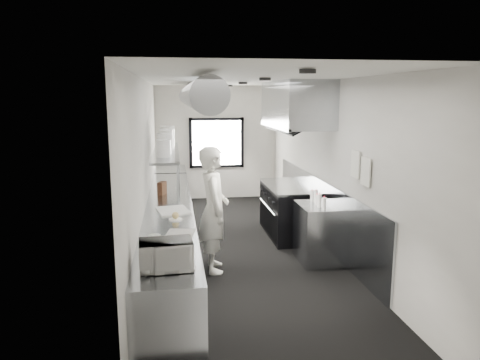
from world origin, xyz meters
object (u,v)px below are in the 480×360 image
object	(u,v)px
deli_tub_a	(155,251)
line_cook	(214,210)
small_plate	(176,219)
squeeze_bottle_e	(312,196)
cutting_board	(173,211)
plate_stack_d	(167,137)
plate_stack_c	(166,140)
exhaust_hood	(295,105)
knife_block	(162,188)
squeeze_bottle_b	(319,201)
prep_counter	(170,236)
pass_shelf	(166,153)
deli_tub_b	(155,240)
plate_stack_a	(163,148)
squeeze_bottle_d	(316,196)
microwave	(166,255)
squeeze_bottle_c	(317,200)
range	(290,210)
far_work_table	(171,188)
squeeze_bottle_a	(324,204)
bottle_station	(320,233)
plate_stack_b	(164,143)

from	to	relation	value
deli_tub_a	line_cook	bearing A→B (deg)	66.68
small_plate	squeeze_bottle_e	world-z (taller)	squeeze_bottle_e
small_plate	cutting_board	size ratio (longest dim) A/B	0.32
plate_stack_d	plate_stack_c	bearing A→B (deg)	-92.97
exhaust_hood	knife_block	size ratio (longest dim) A/B	10.20
squeeze_bottle_b	plate_stack_c	bearing A→B (deg)	138.58
knife_block	plate_stack_c	size ratio (longest dim) A/B	0.59
plate_stack_c	plate_stack_d	bearing A→B (deg)	87.03
prep_counter	pass_shelf	bearing A→B (deg)	91.56
deli_tub_b	plate_stack_d	xyz separation A→B (m)	(0.13, 3.81, 0.82)
plate_stack_a	squeeze_bottle_d	distance (m)	2.56
deli_tub_a	knife_block	size ratio (longest dim) A/B	0.63
microwave	plate_stack_c	size ratio (longest dim) A/B	1.27
exhaust_hood	squeeze_bottle_e	world-z (taller)	exhaust_hood
deli_tub_b	plate_stack_a	size ratio (longest dim) A/B	0.52
squeeze_bottle_c	small_plate	bearing A→B (deg)	-165.59
range	microwave	bearing A→B (deg)	-120.70
deli_tub_a	far_work_table	bearing A→B (deg)	88.74
far_work_table	squeeze_bottle_d	xyz separation A→B (m)	(2.27, -3.74, 0.55)
cutting_board	squeeze_bottle_e	size ratio (longest dim) A/B	3.25
range	far_work_table	world-z (taller)	range
line_cook	deli_tub_a	distance (m)	1.95
plate_stack_a	plate_stack_d	world-z (taller)	plate_stack_d
pass_shelf	knife_block	xyz separation A→B (m)	(-0.08, -0.58, -0.53)
microwave	squeeze_bottle_a	distance (m)	3.02
deli_tub_b	knife_block	world-z (taller)	knife_block
deli_tub_b	squeeze_bottle_b	world-z (taller)	squeeze_bottle_b
bottle_station	plate_stack_b	size ratio (longest dim) A/B	2.71
squeeze_bottle_c	squeeze_bottle_a	bearing A→B (deg)	-88.48
plate_stack_b	cutting_board	bearing A→B (deg)	-85.28
deli_tub_b	squeeze_bottle_a	xyz separation A→B (m)	(2.40, 1.23, 0.04)
small_plate	line_cook	bearing A→B (deg)	36.79
squeeze_bottle_b	squeeze_bottle_e	bearing A→B (deg)	88.25
line_cook	plate_stack_d	world-z (taller)	plate_stack_d
prep_counter	squeeze_bottle_b	distance (m)	2.32
bottle_station	squeeze_bottle_a	xyz separation A→B (m)	(-0.05, -0.30, 0.54)
prep_counter	knife_block	world-z (taller)	knife_block
range	deli_tub_b	world-z (taller)	deli_tub_b
prep_counter	plate_stack_a	xyz separation A→B (m)	(-0.07, 0.69, 1.26)
knife_block	squeeze_bottle_e	xyz separation A→B (m)	(2.37, -0.85, -0.02)
pass_shelf	plate_stack_d	xyz separation A→B (m)	(0.02, 0.59, 0.24)
deli_tub_a	squeeze_bottle_b	size ratio (longest dim) A/B	0.68
plate_stack_c	far_work_table	bearing A→B (deg)	88.79
plate_stack_d	squeeze_bottle_b	bearing A→B (deg)	-47.02
deli_tub_b	squeeze_bottle_e	distance (m)	2.99
pass_shelf	plate_stack_b	bearing A→B (deg)	-95.91
range	plate_stack_c	xyz separation A→B (m)	(-2.23, 0.47, 1.28)
deli_tub_b	squeeze_bottle_e	bearing A→B (deg)	36.87
pass_shelf	plate_stack_b	distance (m)	0.31
plate_stack_c	squeeze_bottle_e	size ratio (longest dim) A/B	2.12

